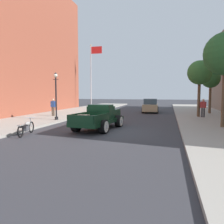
{
  "coord_description": "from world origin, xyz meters",
  "views": [
    {
      "loc": [
        3.82,
        -13.45,
        2.33
      ],
      "look_at": [
        -0.06,
        1.75,
        1.0
      ],
      "focal_mm": 35.93,
      "sensor_mm": 36.0,
      "label": 1
    }
  ],
  "objects_px": {
    "hotrod_truck_dark_green": "(100,117)",
    "pedestrian_sidewalk_left": "(53,106)",
    "car_background_tan": "(150,106)",
    "motorcycle_parked": "(26,127)",
    "street_lamp_near": "(56,92)",
    "pedestrian_sidewalk_right": "(203,107)",
    "flagpole": "(92,69)",
    "street_tree_second": "(200,73)",
    "street_tree_third": "(211,79)"
  },
  "relations": [
    {
      "from": "hotrod_truck_dark_green",
      "to": "pedestrian_sidewalk_left",
      "type": "distance_m",
      "value": 8.36
    },
    {
      "from": "hotrod_truck_dark_green",
      "to": "car_background_tan",
      "type": "relative_size",
      "value": 1.16
    },
    {
      "from": "pedestrian_sidewalk_left",
      "to": "motorcycle_parked",
      "type": "bearing_deg",
      "value": -70.23
    },
    {
      "from": "motorcycle_parked",
      "to": "street_lamp_near",
      "type": "height_order",
      "value": "street_lamp_near"
    },
    {
      "from": "hotrod_truck_dark_green",
      "to": "motorcycle_parked",
      "type": "xyz_separation_m",
      "value": [
        -3.31,
        -3.21,
        -0.31
      ]
    },
    {
      "from": "pedestrian_sidewalk_left",
      "to": "pedestrian_sidewalk_right",
      "type": "relative_size",
      "value": 1.0
    },
    {
      "from": "car_background_tan",
      "to": "hotrod_truck_dark_green",
      "type": "bearing_deg",
      "value": -99.23
    },
    {
      "from": "street_lamp_near",
      "to": "flagpole",
      "type": "bearing_deg",
      "value": 97.62
    },
    {
      "from": "pedestrian_sidewalk_right",
      "to": "hotrod_truck_dark_green",
      "type": "bearing_deg",
      "value": -133.67
    },
    {
      "from": "pedestrian_sidewalk_right",
      "to": "street_tree_second",
      "type": "distance_m",
      "value": 3.13
    },
    {
      "from": "pedestrian_sidewalk_right",
      "to": "street_tree_second",
      "type": "bearing_deg",
      "value": 124.87
    },
    {
      "from": "hotrod_truck_dark_green",
      "to": "street_tree_third",
      "type": "height_order",
      "value": "street_tree_third"
    },
    {
      "from": "pedestrian_sidewalk_left",
      "to": "pedestrian_sidewalk_right",
      "type": "height_order",
      "value": "same"
    },
    {
      "from": "pedestrian_sidewalk_right",
      "to": "street_tree_third",
      "type": "bearing_deg",
      "value": 74.2
    },
    {
      "from": "car_background_tan",
      "to": "street_tree_third",
      "type": "height_order",
      "value": "street_tree_third"
    },
    {
      "from": "street_lamp_near",
      "to": "pedestrian_sidewalk_left",
      "type": "bearing_deg",
      "value": 123.31
    },
    {
      "from": "hotrod_truck_dark_green",
      "to": "street_tree_second",
      "type": "distance_m",
      "value": 11.31
    },
    {
      "from": "flagpole",
      "to": "hotrod_truck_dark_green",
      "type": "bearing_deg",
      "value": -69.27
    },
    {
      "from": "motorcycle_parked",
      "to": "pedestrian_sidewalk_right",
      "type": "bearing_deg",
      "value": 45.65
    },
    {
      "from": "motorcycle_parked",
      "to": "street_tree_third",
      "type": "distance_m",
      "value": 19.86
    },
    {
      "from": "pedestrian_sidewalk_left",
      "to": "street_lamp_near",
      "type": "xyz_separation_m",
      "value": [
        1.81,
        -2.76,
        1.3
      ]
    },
    {
      "from": "car_background_tan",
      "to": "street_tree_second",
      "type": "relative_size",
      "value": 0.85
    },
    {
      "from": "hotrod_truck_dark_green",
      "to": "street_tree_third",
      "type": "distance_m",
      "value": 15.33
    },
    {
      "from": "pedestrian_sidewalk_left",
      "to": "flagpole",
      "type": "xyz_separation_m",
      "value": [
        -0.15,
        11.92,
        4.68
      ]
    },
    {
      "from": "street_lamp_near",
      "to": "flagpole",
      "type": "relative_size",
      "value": 0.42
    },
    {
      "from": "street_lamp_near",
      "to": "street_tree_second",
      "type": "height_order",
      "value": "street_tree_second"
    },
    {
      "from": "pedestrian_sidewalk_left",
      "to": "street_lamp_near",
      "type": "relative_size",
      "value": 0.43
    },
    {
      "from": "hotrod_truck_dark_green",
      "to": "car_background_tan",
      "type": "height_order",
      "value": "car_background_tan"
    },
    {
      "from": "pedestrian_sidewalk_left",
      "to": "street_lamp_near",
      "type": "bearing_deg",
      "value": -56.69
    },
    {
      "from": "pedestrian_sidewalk_left",
      "to": "flagpole",
      "type": "bearing_deg",
      "value": 90.72
    },
    {
      "from": "pedestrian_sidewalk_left",
      "to": "flagpole",
      "type": "relative_size",
      "value": 0.18
    },
    {
      "from": "street_tree_second",
      "to": "street_lamp_near",
      "type": "bearing_deg",
      "value": -154.37
    },
    {
      "from": "flagpole",
      "to": "street_tree_second",
      "type": "relative_size",
      "value": 1.77
    },
    {
      "from": "hotrod_truck_dark_green",
      "to": "flagpole",
      "type": "relative_size",
      "value": 0.55
    },
    {
      "from": "car_background_tan",
      "to": "pedestrian_sidewalk_right",
      "type": "distance_m",
      "value": 7.69
    },
    {
      "from": "hotrod_truck_dark_green",
      "to": "street_tree_second",
      "type": "height_order",
      "value": "street_tree_second"
    },
    {
      "from": "pedestrian_sidewalk_right",
      "to": "street_lamp_near",
      "type": "distance_m",
      "value": 13.04
    },
    {
      "from": "car_background_tan",
      "to": "street_tree_second",
      "type": "distance_m",
      "value": 7.87
    },
    {
      "from": "pedestrian_sidewalk_right",
      "to": "flagpole",
      "type": "distance_m",
      "value": 17.53
    },
    {
      "from": "pedestrian_sidewalk_left",
      "to": "street_tree_third",
      "type": "bearing_deg",
      "value": 24.63
    },
    {
      "from": "hotrod_truck_dark_green",
      "to": "street_lamp_near",
      "type": "bearing_deg",
      "value": 150.28
    },
    {
      "from": "car_background_tan",
      "to": "pedestrian_sidewalk_left",
      "type": "distance_m",
      "value": 11.73
    },
    {
      "from": "motorcycle_parked",
      "to": "street_tree_third",
      "type": "height_order",
      "value": "street_tree_third"
    },
    {
      "from": "car_background_tan",
      "to": "street_tree_second",
      "type": "bearing_deg",
      "value": -46.96
    },
    {
      "from": "street_tree_second",
      "to": "street_tree_third",
      "type": "xyz_separation_m",
      "value": [
        1.63,
        4.09,
        -0.33
      ]
    },
    {
      "from": "pedestrian_sidewalk_right",
      "to": "street_lamp_near",
      "type": "xyz_separation_m",
      "value": [
        -11.94,
        -5.09,
        1.3
      ]
    },
    {
      "from": "street_tree_third",
      "to": "street_tree_second",
      "type": "bearing_deg",
      "value": -111.71
    },
    {
      "from": "flagpole",
      "to": "street_tree_third",
      "type": "height_order",
      "value": "flagpole"
    },
    {
      "from": "pedestrian_sidewalk_left",
      "to": "flagpole",
      "type": "height_order",
      "value": "flagpole"
    },
    {
      "from": "pedestrian_sidewalk_right",
      "to": "pedestrian_sidewalk_left",
      "type": "bearing_deg",
      "value": -170.39
    }
  ]
}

